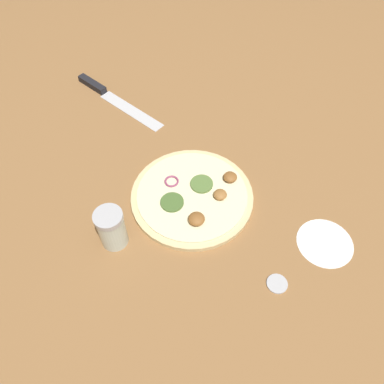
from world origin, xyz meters
name	(u,v)px	position (x,y,z in m)	size (l,w,h in m)	color
ground_plane	(192,198)	(0.00, 0.00, 0.00)	(3.00, 3.00, 0.00)	olive
pizza	(193,196)	(0.00, 0.00, 0.01)	(0.27, 0.27, 0.03)	beige
knife	(105,92)	(-0.19, 0.38, 0.01)	(0.23, 0.25, 0.02)	silver
spice_jar	(112,228)	(-0.17, -0.08, 0.05)	(0.06, 0.06, 0.09)	silver
loose_cap	(277,283)	(0.13, -0.22, 0.00)	(0.04, 0.04, 0.01)	#B2B2B7
flour_patch	(325,243)	(0.25, -0.15, 0.00)	(0.11, 0.11, 0.00)	white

